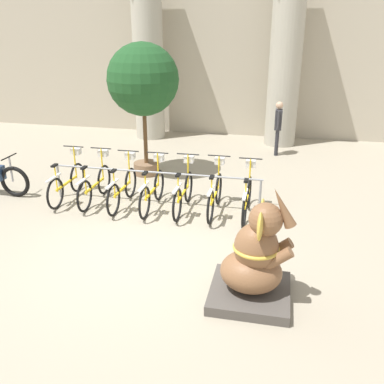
{
  "coord_description": "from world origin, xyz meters",
  "views": [
    {
      "loc": [
        2.26,
        -6.23,
        3.71
      ],
      "look_at": [
        0.83,
        0.41,
        1.0
      ],
      "focal_mm": 40.0,
      "sensor_mm": 36.0,
      "label": 1
    }
  ],
  "objects": [
    {
      "name": "bike_rack",
      "position": [
        -0.33,
        1.95,
        0.62
      ],
      "size": [
        4.58,
        0.05,
        0.77
      ],
      "color": "gray",
      "rests_on": "ground_plane"
    },
    {
      "name": "bicycle_4",
      "position": [
        0.34,
        1.83,
        0.42
      ],
      "size": [
        0.48,
        1.71,
        1.11
      ],
      "color": "black",
      "rests_on": "ground_plane"
    },
    {
      "name": "potted_tree",
      "position": [
        -1.13,
        3.86,
        2.35
      ],
      "size": [
        1.75,
        1.75,
        3.29
      ],
      "color": "brown",
      "rests_on": "ground_plane"
    },
    {
      "name": "person_pedestrian",
      "position": [
        2.12,
        6.35,
        0.94
      ],
      "size": [
        0.21,
        0.47,
        1.58
      ],
      "color": "#28282D",
      "rests_on": "ground_plane"
    },
    {
      "name": "bicycle_6",
      "position": [
        1.67,
        1.8,
        0.42
      ],
      "size": [
        0.48,
        1.71,
        1.11
      ],
      "color": "black",
      "rests_on": "ground_plane"
    },
    {
      "name": "elephant_statue",
      "position": [
        2.02,
        -0.99,
        0.59
      ],
      "size": [
        1.13,
        1.13,
        1.75
      ],
      "color": "#4C4742",
      "rests_on": "ground_plane"
    },
    {
      "name": "bicycle_1",
      "position": [
        -1.65,
        1.87,
        0.42
      ],
      "size": [
        0.48,
        1.71,
        1.11
      ],
      "color": "black",
      "rests_on": "ground_plane"
    },
    {
      "name": "column_left",
      "position": [
        -2.18,
        7.6,
        2.62
      ],
      "size": [
        1.22,
        1.22,
        5.16
      ],
      "color": "#ADA899",
      "rests_on": "ground_plane"
    },
    {
      "name": "bicycle_3",
      "position": [
        -0.33,
        1.8,
        0.42
      ],
      "size": [
        0.48,
        1.71,
        1.11
      ],
      "color": "black",
      "rests_on": "ground_plane"
    },
    {
      "name": "bicycle_2",
      "position": [
        -0.99,
        1.8,
        0.42
      ],
      "size": [
        0.48,
        1.71,
        1.11
      ],
      "color": "black",
      "rests_on": "ground_plane"
    },
    {
      "name": "ground_plane",
      "position": [
        0.0,
        0.0,
        0.0
      ],
      "size": [
        60.0,
        60.0,
        0.0
      ],
      "primitive_type": "plane",
      "color": "#9E937F"
    },
    {
      "name": "column_right",
      "position": [
        2.18,
        7.6,
        2.62
      ],
      "size": [
        1.22,
        1.22,
        5.16
      ],
      "color": "#ADA899",
      "rests_on": "ground_plane"
    },
    {
      "name": "bicycle_5",
      "position": [
        1.0,
        1.86,
        0.42
      ],
      "size": [
        0.48,
        1.71,
        1.11
      ],
      "color": "black",
      "rests_on": "ground_plane"
    },
    {
      "name": "building_facade",
      "position": [
        0.0,
        8.6,
        3.0
      ],
      "size": [
        20.0,
        0.2,
        6.0
      ],
      "color": "#B2A893",
      "rests_on": "ground_plane"
    },
    {
      "name": "bicycle_0",
      "position": [
        -2.32,
        1.87,
        0.42
      ],
      "size": [
        0.48,
        1.71,
        1.11
      ],
      "color": "black",
      "rests_on": "ground_plane"
    }
  ]
}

